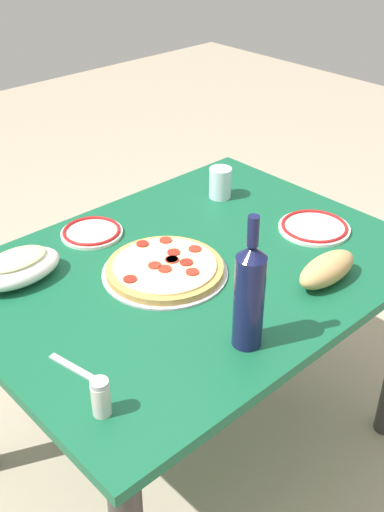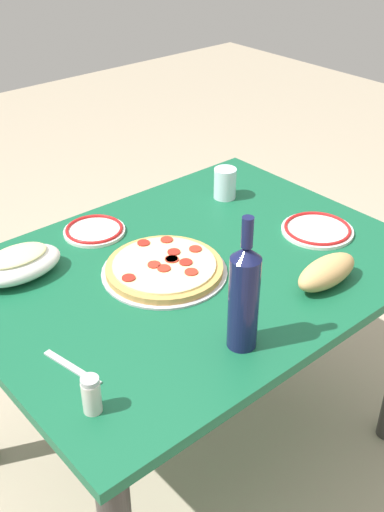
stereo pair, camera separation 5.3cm
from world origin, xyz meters
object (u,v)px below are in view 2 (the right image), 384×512
object	(u,v)px
water_glass	(225,183)
side_plate_far	(94,230)
wine_bottle	(244,296)
pepperoni_pizza	(164,268)
dining_table	(192,301)
side_plate_near	(317,229)
spice_shaker	(91,395)
baked_pasta_dish	(18,263)
bread_loaf	(327,272)

from	to	relation	value
water_glass	side_plate_far	distance (m)	0.47
wine_bottle	pepperoni_pizza	bearing A→B (deg)	81.70
water_glass	side_plate_far	xyz separation A→B (m)	(-0.46, 0.08, -0.04)
dining_table	side_plate_near	xyz separation A→B (m)	(0.41, -0.11, 0.13)
wine_bottle	spice_shaker	distance (m)	0.39
pepperoni_pizza	side_plate_far	world-z (taller)	pepperoni_pizza
dining_table	wine_bottle	size ratio (longest dim) A/B	3.64
side_plate_near	side_plate_far	world-z (taller)	same
baked_pasta_dish	wine_bottle	world-z (taller)	wine_bottle
side_plate_near	bread_loaf	world-z (taller)	bread_loaf
side_plate_near	dining_table	bearing A→B (deg)	165.20
side_plate_near	spice_shaker	size ratio (longest dim) A/B	2.50
dining_table	water_glass	world-z (taller)	water_glass
baked_pasta_dish	side_plate_near	world-z (taller)	baked_pasta_dish
baked_pasta_dish	spice_shaker	world-z (taller)	spice_shaker
baked_pasta_dish	spice_shaker	xyz separation A→B (m)	(-0.12, -0.54, 0.00)
water_glass	bread_loaf	size ratio (longest dim) A/B	0.50
pepperoni_pizza	wine_bottle	bearing A→B (deg)	-98.30
side_plate_near	spice_shaker	bearing A→B (deg)	-169.39
baked_pasta_dish	dining_table	bearing A→B (deg)	-34.19
water_glass	pepperoni_pizza	bearing A→B (deg)	-152.84
baked_pasta_dish	wine_bottle	distance (m)	0.65
bread_loaf	spice_shaker	bearing A→B (deg)	178.25
wine_bottle	water_glass	world-z (taller)	wine_bottle
side_plate_far	spice_shaker	bearing A→B (deg)	-123.41
dining_table	side_plate_near	size ratio (longest dim) A/B	5.62
bread_loaf	side_plate_near	bearing A→B (deg)	43.99
side_plate_far	water_glass	bearing A→B (deg)	-10.38
water_glass	bread_loaf	xyz separation A→B (m)	(-0.15, -0.55, -0.01)
side_plate_far	spice_shaker	xyz separation A→B (m)	(-0.40, -0.61, 0.03)
wine_bottle	spice_shaker	xyz separation A→B (m)	(-0.38, 0.05, -0.10)
wine_bottle	side_plate_far	xyz separation A→B (m)	(0.03, 0.66, -0.13)
dining_table	bread_loaf	world-z (taller)	bread_loaf
water_glass	side_plate_far	world-z (taller)	water_glass
baked_pasta_dish	pepperoni_pizza	bearing A→B (deg)	-38.28
wine_bottle	water_glass	xyz separation A→B (m)	(0.49, 0.57, -0.09)
dining_table	side_plate_far	size ratio (longest dim) A/B	6.57
baked_pasta_dish	wine_bottle	bearing A→B (deg)	-66.70
wine_bottle	spice_shaker	bearing A→B (deg)	172.39
bread_loaf	spice_shaker	distance (m)	0.72
dining_table	pepperoni_pizza	world-z (taller)	pepperoni_pizza
baked_pasta_dish	spice_shaker	distance (m)	0.56
pepperoni_pizza	side_plate_near	bearing A→B (deg)	-14.78
baked_pasta_dish	water_glass	xyz separation A→B (m)	(0.74, -0.02, 0.01)
dining_table	baked_pasta_dish	bearing A→B (deg)	145.81
baked_pasta_dish	bread_loaf	bearing A→B (deg)	-43.48
dining_table	pepperoni_pizza	size ratio (longest dim) A/B	3.55
pepperoni_pizza	water_glass	distance (m)	0.49
pepperoni_pizza	baked_pasta_dish	distance (m)	0.39
side_plate_near	pepperoni_pizza	bearing A→B (deg)	165.22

